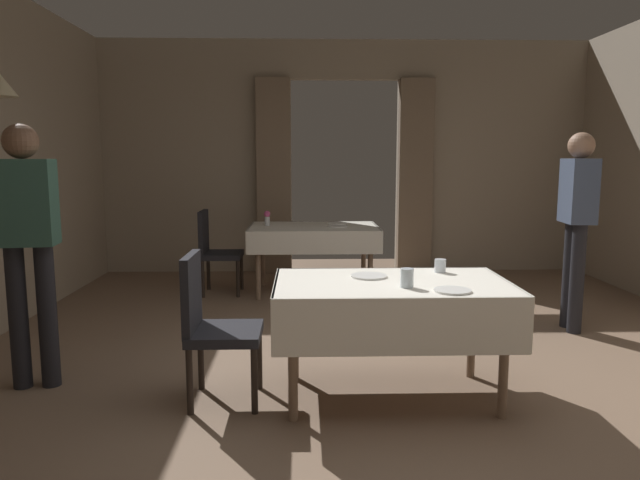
{
  "coord_description": "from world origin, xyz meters",
  "views": [
    {
      "loc": [
        -0.54,
        -3.52,
        1.51
      ],
      "look_at": [
        -0.43,
        0.48,
        0.94
      ],
      "focal_mm": 32.66,
      "sensor_mm": 36.0,
      "label": 1
    }
  ],
  "objects_px": {
    "dining_table_mid": "(391,298)",
    "plate_mid_c": "(369,276)",
    "plate_far_b": "(337,223)",
    "glass_mid_a": "(440,266)",
    "person_waiter_by_doorway": "(577,214)",
    "plate_mid_b": "(453,290)",
    "dining_table_far": "(314,234)",
    "person_diner_standing_aside": "(27,234)",
    "chair_mid_left": "(212,321)",
    "flower_vase_far": "(267,218)",
    "chair_far_left": "(215,248)",
    "plate_far_c": "(338,226)",
    "glass_mid_d": "(407,278)"
  },
  "relations": [
    {
      "from": "dining_table_mid",
      "to": "chair_mid_left",
      "type": "distance_m",
      "value": 1.12
    },
    {
      "from": "glass_mid_d",
      "to": "plate_mid_c",
      "type": "bearing_deg",
      "value": 121.63
    },
    {
      "from": "dining_table_far",
      "to": "plate_mid_c",
      "type": "xyz_separation_m",
      "value": [
        0.3,
        -2.79,
        0.09
      ]
    },
    {
      "from": "chair_mid_left",
      "to": "glass_mid_a",
      "type": "distance_m",
      "value": 1.53
    },
    {
      "from": "plate_far_b",
      "to": "plate_mid_c",
      "type": "bearing_deg",
      "value": -89.45
    },
    {
      "from": "person_diner_standing_aside",
      "to": "dining_table_mid",
      "type": "bearing_deg",
      "value": -5.81
    },
    {
      "from": "chair_far_left",
      "to": "plate_far_b",
      "type": "relative_size",
      "value": 4.09
    },
    {
      "from": "glass_mid_a",
      "to": "person_diner_standing_aside",
      "type": "bearing_deg",
      "value": -179.25
    },
    {
      "from": "dining_table_far",
      "to": "glass_mid_a",
      "type": "relative_size",
      "value": 16.1
    },
    {
      "from": "chair_far_left",
      "to": "glass_mid_d",
      "type": "distance_m",
      "value": 3.46
    },
    {
      "from": "glass_mid_a",
      "to": "flower_vase_far",
      "type": "distance_m",
      "value": 3.02
    },
    {
      "from": "chair_mid_left",
      "to": "flower_vase_far",
      "type": "distance_m",
      "value": 3.04
    },
    {
      "from": "flower_vase_far",
      "to": "plate_mid_c",
      "type": "bearing_deg",
      "value": -73.86
    },
    {
      "from": "plate_mid_b",
      "to": "dining_table_far",
      "type": "bearing_deg",
      "value": 102.9
    },
    {
      "from": "plate_far_c",
      "to": "person_waiter_by_doorway",
      "type": "distance_m",
      "value": 2.45
    },
    {
      "from": "flower_vase_far",
      "to": "plate_far_b",
      "type": "distance_m",
      "value": 0.81
    },
    {
      "from": "dining_table_mid",
      "to": "person_waiter_by_doorway",
      "type": "distance_m",
      "value": 2.32
    },
    {
      "from": "chair_mid_left",
      "to": "glass_mid_d",
      "type": "distance_m",
      "value": 1.22
    },
    {
      "from": "plate_far_c",
      "to": "glass_mid_d",
      "type": "bearing_deg",
      "value": -85.59
    },
    {
      "from": "dining_table_mid",
      "to": "plate_far_b",
      "type": "height_order",
      "value": "plate_far_b"
    },
    {
      "from": "dining_table_mid",
      "to": "person_diner_standing_aside",
      "type": "distance_m",
      "value": 2.36
    },
    {
      "from": "dining_table_far",
      "to": "chair_far_left",
      "type": "relative_size",
      "value": 1.54
    },
    {
      "from": "person_waiter_by_doorway",
      "to": "person_diner_standing_aside",
      "type": "relative_size",
      "value": 1.0
    },
    {
      "from": "plate_mid_b",
      "to": "plate_far_c",
      "type": "xyz_separation_m",
      "value": [
        -0.47,
        3.11,
        0.0
      ]
    },
    {
      "from": "flower_vase_far",
      "to": "person_diner_standing_aside",
      "type": "distance_m",
      "value": 3.08
    },
    {
      "from": "glass_mid_a",
      "to": "person_waiter_by_doorway",
      "type": "distance_m",
      "value": 1.85
    },
    {
      "from": "plate_mid_c",
      "to": "plate_far_b",
      "type": "height_order",
      "value": "same"
    },
    {
      "from": "chair_mid_left",
      "to": "person_waiter_by_doorway",
      "type": "relative_size",
      "value": 0.54
    },
    {
      "from": "dining_table_far",
      "to": "plate_mid_c",
      "type": "relative_size",
      "value": 6.17
    },
    {
      "from": "dining_table_mid",
      "to": "person_diner_standing_aside",
      "type": "xyz_separation_m",
      "value": [
        -2.32,
        0.24,
        0.38
      ]
    },
    {
      "from": "chair_mid_left",
      "to": "glass_mid_a",
      "type": "relative_size",
      "value": 10.46
    },
    {
      "from": "chair_far_left",
      "to": "plate_far_b",
      "type": "height_order",
      "value": "chair_far_left"
    },
    {
      "from": "chair_far_left",
      "to": "plate_mid_c",
      "type": "bearing_deg",
      "value": -62.93
    },
    {
      "from": "dining_table_far",
      "to": "plate_mid_c",
      "type": "bearing_deg",
      "value": -83.8
    },
    {
      "from": "person_waiter_by_doorway",
      "to": "person_diner_standing_aside",
      "type": "xyz_separation_m",
      "value": [
        -4.13,
        -1.17,
        0.0
      ]
    },
    {
      "from": "chair_mid_left",
      "to": "person_diner_standing_aside",
      "type": "bearing_deg",
      "value": 167.35
    },
    {
      "from": "chair_far_left",
      "to": "glass_mid_d",
      "type": "bearing_deg",
      "value": -62.45
    },
    {
      "from": "flower_vase_far",
      "to": "plate_far_c",
      "type": "xyz_separation_m",
      "value": [
        0.78,
        -0.16,
        -0.08
      ]
    },
    {
      "from": "dining_table_far",
      "to": "person_diner_standing_aside",
      "type": "relative_size",
      "value": 0.83
    },
    {
      "from": "dining_table_far",
      "to": "glass_mid_d",
      "type": "bearing_deg",
      "value": -80.97
    },
    {
      "from": "plate_far_b",
      "to": "person_waiter_by_doorway",
      "type": "height_order",
      "value": "person_waiter_by_doorway"
    },
    {
      "from": "dining_table_mid",
      "to": "plate_mid_c",
      "type": "height_order",
      "value": "plate_mid_c"
    },
    {
      "from": "plate_mid_b",
      "to": "plate_mid_c",
      "type": "xyz_separation_m",
      "value": [
        -0.43,
        0.42,
        0.0
      ]
    },
    {
      "from": "dining_table_far",
      "to": "plate_mid_b",
      "type": "distance_m",
      "value": 3.3
    },
    {
      "from": "dining_table_mid",
      "to": "plate_mid_b",
      "type": "distance_m",
      "value": 0.43
    },
    {
      "from": "person_waiter_by_doorway",
      "to": "flower_vase_far",
      "type": "bearing_deg",
      "value": 150.2
    },
    {
      "from": "plate_far_b",
      "to": "flower_vase_far",
      "type": "bearing_deg",
      "value": -169.54
    },
    {
      "from": "dining_table_mid",
      "to": "person_waiter_by_doorway",
      "type": "xyz_separation_m",
      "value": [
        1.81,
        1.4,
        0.38
      ]
    },
    {
      "from": "dining_table_mid",
      "to": "dining_table_far",
      "type": "xyz_separation_m",
      "value": [
        -0.43,
        2.93,
        0.02
      ]
    },
    {
      "from": "flower_vase_far",
      "to": "person_waiter_by_doorway",
      "type": "height_order",
      "value": "person_waiter_by_doorway"
    }
  ]
}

